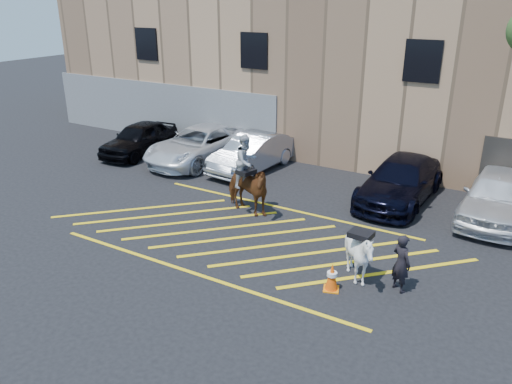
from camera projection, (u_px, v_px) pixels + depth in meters
The scene contains 12 objects.
ground at pixel (251, 233), 15.31m from camera, with size 90.00×90.00×0.00m, color black.
car_black_suv at pixel (139, 138), 22.66m from camera, with size 1.71×4.25×1.45m, color black.
car_white_pickup at pixel (200, 145), 21.63m from camera, with size 2.50×5.42×1.50m, color white.
car_silver_sedan at pixel (253, 153), 20.59m from camera, with size 1.56×4.48×1.48m, color #9A9FA8.
car_blue_suv at pixel (401, 180), 17.51m from camera, with size 2.07×5.10×1.48m, color black.
car_white_suv at pixel (497, 196), 16.01m from camera, with size 1.90×4.72×1.61m, color silver.
handler at pixel (401, 263), 12.09m from camera, with size 0.55×0.36×1.51m, color black.
warehouse at pixel (381, 66), 23.58m from camera, with size 32.42×10.20×7.30m.
hatching_zone at pixel (246, 237), 15.07m from camera, with size 12.60×5.12×0.01m.
mounted_bay at pixel (246, 182), 16.34m from camera, with size 2.19×1.36×2.69m.
saddled_white at pixel (359, 255), 12.47m from camera, with size 1.32×1.45×1.49m.
traffic_cone at pixel (332, 277), 12.25m from camera, with size 0.48×0.48×0.73m.
Camera 1 is at (7.10, -11.79, 6.82)m, focal length 35.00 mm.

